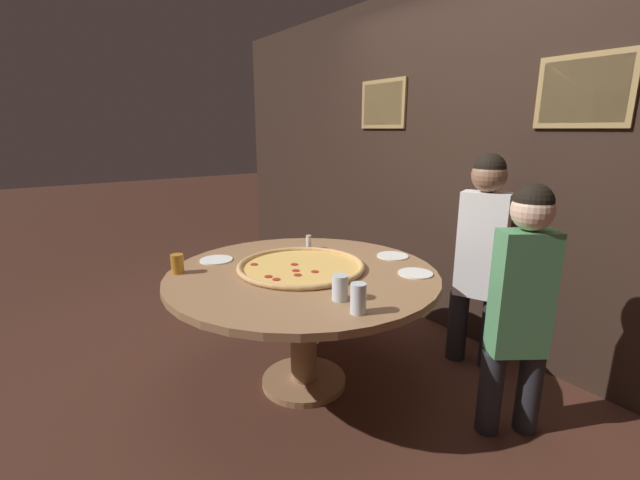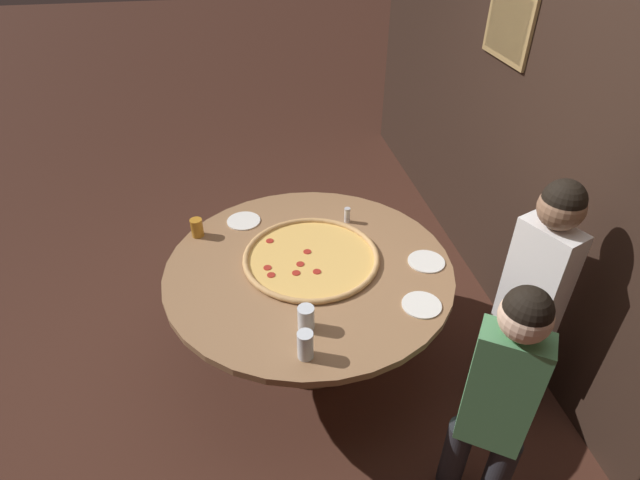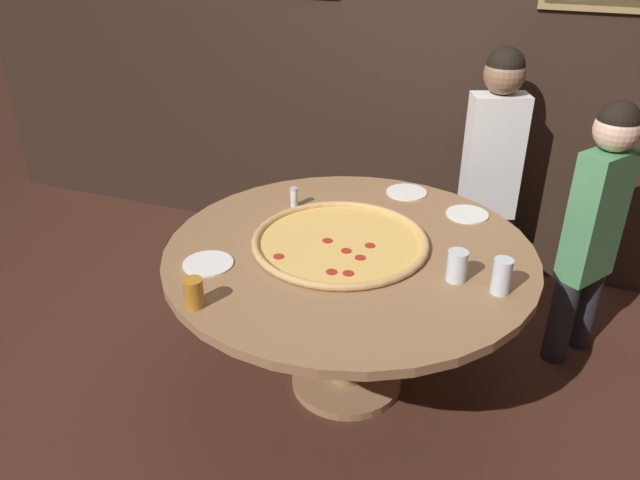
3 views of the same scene
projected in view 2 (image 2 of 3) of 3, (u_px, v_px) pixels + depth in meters
The scene contains 13 objects.
ground_plane at pixel (310, 356), 3.17m from camera, with size 24.00×24.00×0.00m, color #422319.
back_wall at pixel (570, 152), 2.60m from camera, with size 6.40×0.08×2.60m.
dining_table at pixel (309, 283), 2.81m from camera, with size 1.58×1.58×0.74m.
giant_pizza at pixel (311, 257), 2.77m from camera, with size 0.76×0.76×0.03m.
drink_cup_far_left at pixel (306, 318), 2.32m from camera, with size 0.08×0.08×0.13m, color silver.
drink_cup_centre_back at pixel (305, 345), 2.17m from camera, with size 0.07×0.07×0.14m, color silver.
drink_cup_near_left at pixel (197, 228), 2.93m from camera, with size 0.07×0.07×0.11m, color #BC7A23.
white_plate_right_side at pixel (244, 221), 3.08m from camera, with size 0.21×0.21×0.01m, color white.
white_plate_beside_cup at pixel (422, 305), 2.47m from camera, with size 0.20×0.20×0.01m, color white.
white_plate_left_side at pixel (426, 261), 2.75m from camera, with size 0.20×0.20×0.01m, color white.
condiment_shaker at pixel (347, 215), 3.05m from camera, with size 0.04×0.04×0.10m.
diner_side_right at pixel (535, 288), 2.50m from camera, with size 0.37×0.26×1.41m.
diner_centre_back at pixel (500, 394), 2.05m from camera, with size 0.28×0.34×1.31m.
Camera 2 is at (2.11, -0.31, 2.46)m, focal length 28.00 mm.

